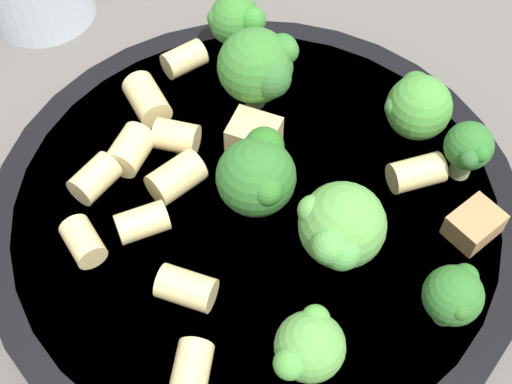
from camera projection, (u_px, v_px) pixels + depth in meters
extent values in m
plane|color=#5B5651|center=(256.00, 236.00, 0.37)|extent=(2.00, 2.00, 0.00)
cylinder|color=black|center=(256.00, 220.00, 0.36)|extent=(0.26, 0.26, 0.03)
cylinder|color=beige|center=(256.00, 207.00, 0.35)|extent=(0.24, 0.24, 0.01)
torus|color=black|center=(256.00, 206.00, 0.35)|extent=(0.26, 0.26, 0.00)
cylinder|color=#84AD60|center=(445.00, 311.00, 0.31)|extent=(0.01, 0.01, 0.01)
sphere|color=#2D6B28|center=(453.00, 296.00, 0.30)|extent=(0.03, 0.03, 0.03)
sphere|color=#2F6425|center=(460.00, 309.00, 0.29)|extent=(0.01, 0.01, 0.01)
sphere|color=#2B6B24|center=(465.00, 278.00, 0.30)|extent=(0.01, 0.01, 0.01)
sphere|color=#29682A|center=(471.00, 306.00, 0.29)|extent=(0.01, 0.01, 0.01)
cylinder|color=#9EC175|center=(250.00, 196.00, 0.35)|extent=(0.01, 0.01, 0.01)
sphere|color=#2D6B28|center=(249.00, 175.00, 0.33)|extent=(0.04, 0.04, 0.04)
sphere|color=#2A6C22|center=(264.00, 147.00, 0.33)|extent=(0.02, 0.02, 0.02)
sphere|color=#2F6F25|center=(271.00, 189.00, 0.32)|extent=(0.01, 0.01, 0.01)
cylinder|color=#84AD60|center=(255.00, 93.00, 0.38)|extent=(0.01, 0.01, 0.02)
sphere|color=#387A2D|center=(255.00, 66.00, 0.36)|extent=(0.04, 0.04, 0.04)
sphere|color=#31722F|center=(282.00, 50.00, 0.36)|extent=(0.02, 0.02, 0.02)
sphere|color=#31692D|center=(271.00, 78.00, 0.36)|extent=(0.02, 0.02, 0.02)
sphere|color=#38752D|center=(285.00, 51.00, 0.36)|extent=(0.01, 0.01, 0.01)
cylinder|color=#9EC175|center=(462.00, 164.00, 0.35)|extent=(0.01, 0.01, 0.01)
sphere|color=#2D6B28|center=(469.00, 146.00, 0.34)|extent=(0.02, 0.02, 0.02)
sphere|color=#296E28|center=(481.00, 153.00, 0.33)|extent=(0.01, 0.01, 0.01)
sphere|color=#2B5F2A|center=(469.00, 158.00, 0.33)|extent=(0.01, 0.01, 0.01)
cylinder|color=#93B766|center=(307.00, 363.00, 0.29)|extent=(0.01, 0.01, 0.02)
sphere|color=#569942|center=(310.00, 347.00, 0.28)|extent=(0.03, 0.03, 0.03)
sphere|color=#4C963D|center=(290.00, 363.00, 0.27)|extent=(0.01, 0.01, 0.01)
sphere|color=#4D9D3C|center=(315.00, 319.00, 0.28)|extent=(0.01, 0.01, 0.01)
cylinder|color=#93B766|center=(338.00, 249.00, 0.33)|extent=(0.01, 0.01, 0.02)
sphere|color=#569942|center=(342.00, 225.00, 0.31)|extent=(0.04, 0.04, 0.04)
sphere|color=#529A45|center=(330.00, 246.00, 0.30)|extent=(0.02, 0.02, 0.02)
sphere|color=#4D9744|center=(342.00, 250.00, 0.30)|extent=(0.02, 0.02, 0.02)
sphere|color=#589C44|center=(313.00, 211.00, 0.31)|extent=(0.01, 0.01, 0.01)
cylinder|color=#84AD60|center=(236.00, 43.00, 0.40)|extent=(0.01, 0.01, 0.02)
sphere|color=#387A2D|center=(235.00, 20.00, 0.39)|extent=(0.03, 0.03, 0.03)
sphere|color=#38752E|center=(218.00, 19.00, 0.39)|extent=(0.01, 0.01, 0.01)
sphere|color=#35802C|center=(252.00, 20.00, 0.38)|extent=(0.02, 0.02, 0.02)
cylinder|color=#84AD60|center=(413.00, 127.00, 0.37)|extent=(0.01, 0.01, 0.01)
sphere|color=#478E38|center=(419.00, 107.00, 0.36)|extent=(0.03, 0.03, 0.03)
sphere|color=#4A8631|center=(413.00, 86.00, 0.37)|extent=(0.01, 0.01, 0.01)
sphere|color=#3C7933|center=(415.00, 87.00, 0.36)|extent=(0.02, 0.02, 0.02)
sphere|color=#4A873A|center=(397.00, 108.00, 0.36)|extent=(0.01, 0.01, 0.01)
cylinder|color=#E0C67F|center=(176.00, 177.00, 0.35)|extent=(0.03, 0.02, 0.02)
cylinder|color=#E0C67F|center=(142.00, 222.00, 0.33)|extent=(0.02, 0.02, 0.01)
cylinder|color=#E0C67F|center=(147.00, 100.00, 0.38)|extent=(0.02, 0.03, 0.02)
cylinder|color=#E0C67F|center=(176.00, 137.00, 0.36)|extent=(0.03, 0.03, 0.02)
cylinder|color=#E0C67F|center=(192.00, 368.00, 0.29)|extent=(0.02, 0.03, 0.02)
cylinder|color=#E0C67F|center=(83.00, 242.00, 0.33)|extent=(0.02, 0.02, 0.01)
cylinder|color=#E0C67F|center=(130.00, 150.00, 0.36)|extent=(0.03, 0.03, 0.02)
cylinder|color=#E0C67F|center=(95.00, 179.00, 0.35)|extent=(0.03, 0.03, 0.02)
cylinder|color=#E0C67F|center=(187.00, 58.00, 0.40)|extent=(0.03, 0.02, 0.02)
cylinder|color=#E0C67F|center=(186.00, 288.00, 0.31)|extent=(0.03, 0.03, 0.02)
cylinder|color=#E0C67F|center=(416.00, 173.00, 0.35)|extent=(0.03, 0.02, 0.02)
cube|color=tan|center=(254.00, 136.00, 0.36)|extent=(0.03, 0.03, 0.02)
cube|color=#A87A4C|center=(474.00, 224.00, 0.33)|extent=(0.03, 0.02, 0.01)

